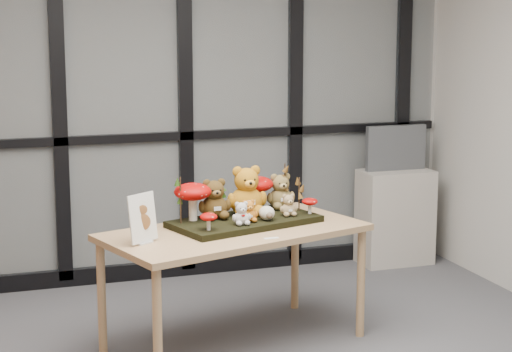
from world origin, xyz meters
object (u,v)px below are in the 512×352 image
object	(u,v)px
mushroom_back_right	(256,192)
mushroom_front_right	(310,205)
plush_cream_hedgehog	(267,212)
mushroom_back_left	(193,200)
bear_brown_medium	(214,197)
bear_white_bow	(241,212)
cabinet	(395,217)
bear_small_yellow	(249,210)
bear_tan_back	(280,189)
bear_beige_small	(288,204)
monitor	(396,148)
diorama_tray	(245,222)
bear_pooh_yellow	(246,188)
sign_holder	(143,221)
mushroom_front_left	(209,221)
display_table	(234,240)

from	to	relation	value
mushroom_back_right	mushroom_front_right	bearing A→B (deg)	-36.11
plush_cream_hedgehog	mushroom_back_left	distance (m)	0.44
bear_brown_medium	bear_white_bow	xyz separation A→B (m)	(0.10, -0.20, -0.06)
cabinet	bear_small_yellow	bearing A→B (deg)	-141.53
bear_tan_back	bear_beige_small	xyz separation A→B (m)	(-0.03, -0.21, -0.05)
monitor	mushroom_front_right	bearing A→B (deg)	-134.46
diorama_tray	cabinet	world-z (taller)	diorama_tray
bear_pooh_yellow	mushroom_front_right	world-z (taller)	bear_pooh_yellow
diorama_tray	plush_cream_hedgehog	bearing A→B (deg)	-52.54
bear_pooh_yellow	mushroom_back_left	xyz separation A→B (m)	(-0.35, -0.05, -0.04)
bear_tan_back	plush_cream_hedgehog	distance (m)	0.35
bear_tan_back	mushroom_back_left	world-z (taller)	mushroom_back_left
bear_tan_back	monitor	size ratio (longest dim) A/B	0.49
sign_holder	cabinet	xyz separation A→B (m)	(2.28, 1.44, -0.46)
bear_tan_back	bear_beige_small	world-z (taller)	bear_tan_back
bear_brown_medium	monitor	xyz separation A→B (m)	(1.78, 1.16, 0.03)
bear_pooh_yellow	bear_brown_medium	size ratio (longest dim) A/B	1.25
mushroom_back_right	bear_beige_small	bearing A→B (deg)	-57.49
bear_white_bow	mushroom_front_right	size ratio (longest dim) A/B	1.39
mushroom_back_left	mushroom_front_left	distance (m)	0.27
diorama_tray	sign_holder	world-z (taller)	sign_holder
bear_tan_back	plush_cream_hedgehog	world-z (taller)	bear_tan_back
mushroom_back_right	cabinet	xyz separation A→B (m)	(1.48, 1.01, -0.49)
bear_pooh_yellow	cabinet	bearing A→B (deg)	18.41
display_table	diorama_tray	bearing A→B (deg)	26.57
bear_pooh_yellow	bear_small_yellow	bearing A→B (deg)	-120.77
bear_beige_small	plush_cream_hedgehog	world-z (taller)	bear_beige_small
bear_brown_medium	bear_small_yellow	bearing A→B (deg)	-58.91
bear_tan_back	bear_brown_medium	bearing A→B (deg)	179.65
bear_tan_back	mushroom_back_right	size ratio (longest dim) A/B	1.04
cabinet	plush_cream_hedgehog	bearing A→B (deg)	-139.58
bear_small_yellow	mushroom_front_left	bearing A→B (deg)	-172.37
display_table	mushroom_front_left	world-z (taller)	mushroom_front_left
bear_white_bow	sign_holder	distance (m)	0.60
plush_cream_hedgehog	cabinet	xyz separation A→B (m)	(1.51, 1.28, -0.42)
bear_beige_small	display_table	bearing A→B (deg)	174.79
mushroom_front_right	bear_beige_small	bearing A→B (deg)	-177.00
diorama_tray	bear_beige_small	distance (m)	0.29
cabinet	sign_holder	bearing A→B (deg)	-147.69
diorama_tray	bear_tan_back	world-z (taller)	bear_tan_back
mushroom_front_right	sign_holder	distance (m)	1.10
mushroom_front_right	bear_pooh_yellow	bearing A→B (deg)	164.16
display_table	mushroom_front_right	size ratio (longest dim) A/B	15.46
mushroom_front_left	sign_holder	bearing A→B (deg)	-175.79
bear_pooh_yellow	bear_brown_medium	distance (m)	0.22
bear_small_yellow	mushroom_front_left	world-z (taller)	bear_small_yellow
display_table	sign_holder	distance (m)	0.62
mushroom_back_right	mushroom_front_left	xyz separation A→B (m)	(-0.42, -0.40, -0.06)
bear_white_bow	mushroom_back_left	size ratio (longest dim) A/B	0.61
diorama_tray	bear_pooh_yellow	bearing A→B (deg)	49.82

